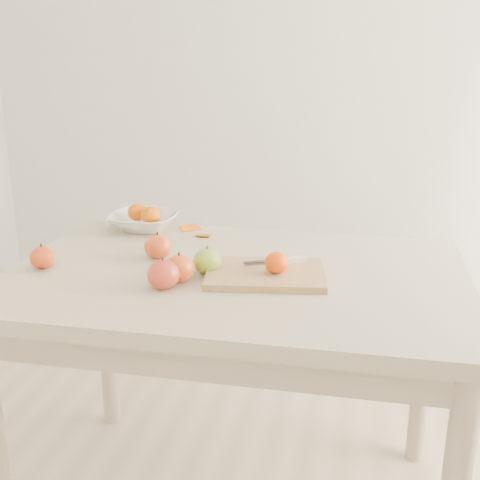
# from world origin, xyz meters

# --- Properties ---
(table) EXTENTS (1.20, 0.80, 0.75)m
(table) POSITION_xyz_m (0.00, 0.00, 0.65)
(table) COLOR beige
(table) RESTS_ON ground
(cutting_board) EXTENTS (0.33, 0.26, 0.02)m
(cutting_board) POSITION_xyz_m (0.08, -0.03, 0.76)
(cutting_board) COLOR #AD7F56
(cutting_board) RESTS_ON table
(board_tangerine) EXTENTS (0.06, 0.06, 0.05)m
(board_tangerine) POSITION_xyz_m (0.11, -0.04, 0.80)
(board_tangerine) COLOR #DB4807
(board_tangerine) RESTS_ON cutting_board
(fruit_bowl) EXTENTS (0.22, 0.22, 0.05)m
(fruit_bowl) POSITION_xyz_m (-0.37, 0.33, 0.78)
(fruit_bowl) COLOR white
(fruit_bowl) RESTS_ON table
(bowl_tangerine_near) EXTENTS (0.06, 0.06, 0.06)m
(bowl_tangerine_near) POSITION_xyz_m (-0.40, 0.34, 0.80)
(bowl_tangerine_near) COLOR #D16507
(bowl_tangerine_near) RESTS_ON fruit_bowl
(bowl_tangerine_far) EXTENTS (0.06, 0.06, 0.06)m
(bowl_tangerine_far) POSITION_xyz_m (-0.34, 0.31, 0.80)
(bowl_tangerine_far) COLOR #DA5E07
(bowl_tangerine_far) RESTS_ON fruit_bowl
(orange_peel_a) EXTENTS (0.07, 0.07, 0.01)m
(orange_peel_a) POSITION_xyz_m (-0.23, 0.35, 0.75)
(orange_peel_a) COLOR #D25B0E
(orange_peel_a) RESTS_ON table
(orange_peel_b) EXTENTS (0.05, 0.04, 0.01)m
(orange_peel_b) POSITION_xyz_m (-0.16, 0.28, 0.75)
(orange_peel_b) COLOR #CC6C0E
(orange_peel_b) RESTS_ON table
(paring_knife) EXTENTS (0.16, 0.08, 0.01)m
(paring_knife) POSITION_xyz_m (0.13, 0.04, 0.78)
(paring_knife) COLOR white
(paring_knife) RESTS_ON cutting_board
(apple_green) EXTENTS (0.07, 0.07, 0.07)m
(apple_green) POSITION_xyz_m (-0.07, -0.03, 0.78)
(apple_green) COLOR #699B1A
(apple_green) RESTS_ON table
(apple_red_d) EXTENTS (0.07, 0.07, 0.06)m
(apple_red_d) POSITION_xyz_m (-0.51, -0.08, 0.78)
(apple_red_d) COLOR #9E2513
(apple_red_d) RESTS_ON table
(apple_red_c) EXTENTS (0.08, 0.08, 0.07)m
(apple_red_c) POSITION_xyz_m (-0.15, -0.16, 0.79)
(apple_red_c) COLOR maroon
(apple_red_c) RESTS_ON table
(apple_red_e) EXTENTS (0.08, 0.08, 0.07)m
(apple_red_e) POSITION_xyz_m (-0.12, -0.10, 0.78)
(apple_red_e) COLOR #A81A11
(apple_red_e) RESTS_ON table
(apple_red_b) EXTENTS (0.08, 0.08, 0.07)m
(apple_red_b) POSITION_xyz_m (-0.23, 0.06, 0.78)
(apple_red_b) COLOR #A50B0E
(apple_red_b) RESTS_ON table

